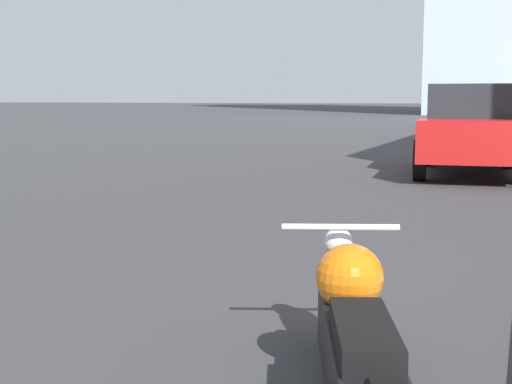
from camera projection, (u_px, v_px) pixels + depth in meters
motorcycle at (354, 343)px, 3.02m from camera, size 1.01×2.36×0.74m
parked_car_red at (469, 129)px, 13.14m from camera, size 2.13×4.67×1.64m
parked_car_green at (500, 116)px, 24.70m from camera, size 2.11×4.46×1.63m
parked_car_black at (506, 110)px, 35.63m from camera, size 1.83×4.19×1.70m
parked_car_yellow at (511, 107)px, 47.40m from camera, size 1.80×4.36×1.70m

